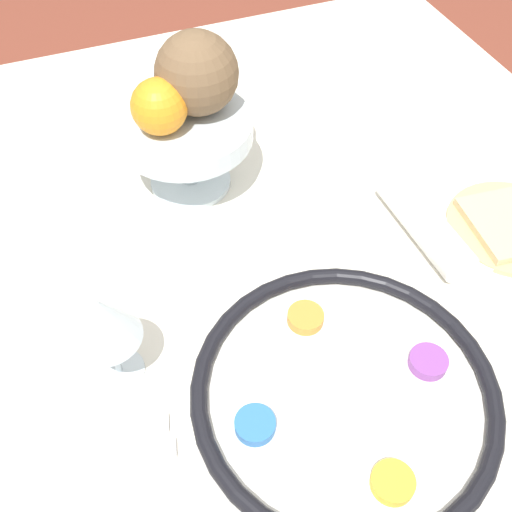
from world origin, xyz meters
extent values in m
plane|color=brown|center=(0.00, 0.00, 0.00)|extent=(8.00, 8.00, 0.00)
cube|color=silver|center=(0.00, 0.00, 0.37)|extent=(1.53, 1.08, 0.74)
cylinder|color=white|center=(-0.09, 0.05, 0.75)|extent=(0.35, 0.35, 0.01)
torus|color=black|center=(-0.09, 0.05, 0.76)|extent=(0.35, 0.35, 0.02)
cylinder|color=orange|center=(0.02, 0.05, 0.76)|extent=(0.05, 0.05, 0.01)
cylinder|color=#2D6BB7|center=(-0.09, 0.16, 0.76)|extent=(0.05, 0.05, 0.01)
cylinder|color=gold|center=(-0.20, 0.05, 0.76)|extent=(0.05, 0.05, 0.01)
cylinder|color=#844299|center=(-0.09, -0.06, 0.76)|extent=(0.05, 0.05, 0.01)
cylinder|color=silver|center=(0.04, 0.28, 0.75)|extent=(0.06, 0.06, 0.00)
cylinder|color=silver|center=(0.04, 0.28, 0.78)|extent=(0.01, 0.01, 0.07)
cone|color=silver|center=(0.04, 0.28, 0.85)|extent=(0.08, 0.08, 0.07)
cylinder|color=silver|center=(0.32, 0.11, 0.75)|extent=(0.12, 0.12, 0.01)
cylinder|color=silver|center=(0.32, 0.11, 0.79)|extent=(0.03, 0.03, 0.08)
cylinder|color=silver|center=(0.32, 0.11, 0.85)|extent=(0.19, 0.19, 0.03)
sphere|color=orange|center=(0.31, 0.14, 0.90)|extent=(0.08, 0.08, 0.08)
sphere|color=brown|center=(0.34, 0.08, 0.92)|extent=(0.12, 0.12, 0.12)
cylinder|color=tan|center=(0.06, -0.29, 0.75)|extent=(0.18, 0.18, 0.01)
cylinder|color=white|center=(0.10, -0.17, 0.77)|extent=(0.18, 0.05, 0.05)
cube|color=silver|center=(-0.06, 0.33, 0.75)|extent=(0.06, 0.17, 0.01)
cube|color=silver|center=(-0.03, 0.33, 0.75)|extent=(0.06, 0.17, 0.01)
cube|color=silver|center=(0.08, -0.21, 0.75)|extent=(0.15, 0.04, 0.01)
camera|label=1|loc=(-0.35, 0.26, 1.38)|focal=42.00mm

